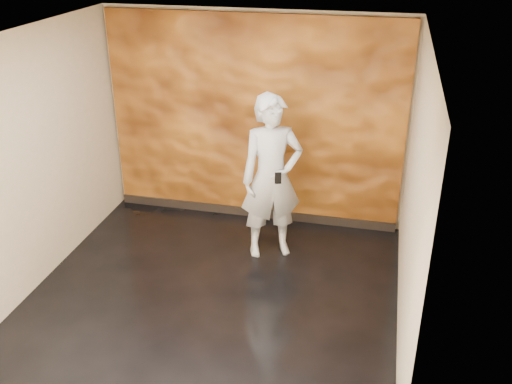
# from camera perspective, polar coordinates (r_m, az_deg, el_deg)

# --- Properties ---
(room) EXTENTS (4.02, 4.02, 2.81)m
(room) POSITION_cam_1_polar(r_m,az_deg,el_deg) (5.74, -4.78, 1.15)
(room) COLOR black
(room) RESTS_ON ground
(feature_wall) EXTENTS (3.90, 0.06, 2.75)m
(feature_wall) POSITION_cam_1_polar(r_m,az_deg,el_deg) (7.51, -0.22, 7.07)
(feature_wall) COLOR orange
(feature_wall) RESTS_ON ground
(baseboard) EXTENTS (3.90, 0.04, 0.12)m
(baseboard) POSITION_cam_1_polar(r_m,az_deg,el_deg) (7.99, -0.27, -2.03)
(baseboard) COLOR black
(baseboard) RESTS_ON ground
(man) EXTENTS (0.87, 0.75, 2.02)m
(man) POSITION_cam_1_polar(r_m,az_deg,el_deg) (6.73, 1.58, 1.43)
(man) COLOR #9CA3AC
(man) RESTS_ON ground
(phone) EXTENTS (0.08, 0.04, 0.14)m
(phone) POSITION_cam_1_polar(r_m,az_deg,el_deg) (6.46, 2.22, 1.40)
(phone) COLOR black
(phone) RESTS_ON man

